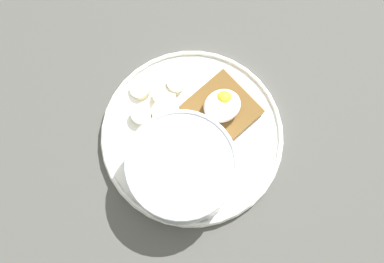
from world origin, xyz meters
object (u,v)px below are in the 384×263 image
object	(u,v)px
banana_slice_back	(140,89)
oatmeal_bowl	(182,168)
banana_slice_right	(163,113)
banana_slice_left	(164,97)
toast_slice	(222,110)
banana_slice_inner	(176,84)
poached_egg	(222,105)
banana_slice_front	(141,115)

from	to	relation	value
banana_slice_back	oatmeal_bowl	bearing A→B (deg)	-92.01
banana_slice_right	oatmeal_bowl	bearing A→B (deg)	-100.76
banana_slice_left	banana_slice_right	bearing A→B (deg)	-119.20
oatmeal_bowl	banana_slice_right	xyz separation A→B (cm)	(1.64, 8.63, -1.97)
toast_slice	banana_slice_back	distance (cm)	12.13
oatmeal_bowl	banana_slice_inner	xyz separation A→B (cm)	(5.30, 11.76, -2.05)
oatmeal_bowl	banana_slice_left	world-z (taller)	oatmeal_bowl
banana_slice_back	banana_slice_right	distance (cm)	5.10
banana_slice_right	banana_slice_inner	bearing A→B (deg)	40.60
poached_egg	banana_slice_back	size ratio (longest dim) A/B	1.25
oatmeal_bowl	toast_slice	xyz separation A→B (cm)	(9.23, 5.19, -2.20)
poached_egg	banana_slice_inner	xyz separation A→B (cm)	(-4.02, 6.49, -1.81)
banana_slice_front	banana_slice_right	bearing A→B (deg)	-25.55
oatmeal_bowl	banana_slice_inner	distance (cm)	13.06
poached_egg	oatmeal_bowl	bearing A→B (deg)	-150.46
banana_slice_front	banana_slice_inner	size ratio (longest dim) A/B	1.20
oatmeal_bowl	banana_slice_left	xyz separation A→B (cm)	(2.90, 10.89, -2.19)
poached_egg	banana_slice_inner	distance (cm)	7.84
poached_egg	banana_slice_back	xyz separation A→B (cm)	(-8.83, 8.31, -2.02)
banana_slice_left	oatmeal_bowl	bearing A→B (deg)	-104.93
banana_slice_left	banana_slice_back	world-z (taller)	banana_slice_left
banana_slice_front	banana_slice_inner	world-z (taller)	banana_slice_inner
toast_slice	banana_slice_front	distance (cm)	11.47
oatmeal_bowl	toast_slice	world-z (taller)	oatmeal_bowl
oatmeal_bowl	banana_slice_right	distance (cm)	9.00
banana_slice_back	banana_slice_inner	size ratio (longest dim) A/B	1.35
oatmeal_bowl	banana_slice_right	size ratio (longest dim) A/B	2.98
banana_slice_front	banana_slice_left	size ratio (longest dim) A/B	0.83
banana_slice_back	banana_slice_front	bearing A→B (deg)	-114.84
toast_slice	banana_slice_left	xyz separation A→B (cm)	(-6.33, 5.70, 0.01)
oatmeal_bowl	banana_slice_front	distance (cm)	10.28
poached_egg	banana_slice_right	xyz separation A→B (cm)	(-7.67, 3.35, -1.73)
oatmeal_bowl	banana_slice_front	size ratio (longest dim) A/B	3.88
poached_egg	banana_slice_right	bearing A→B (deg)	156.39
banana_slice_left	banana_slice_inner	bearing A→B (deg)	20.01
banana_slice_front	banana_slice_right	distance (cm)	3.14
oatmeal_bowl	banana_slice_front	world-z (taller)	oatmeal_bowl
poached_egg	banana_slice_left	bearing A→B (deg)	138.77
toast_slice	banana_slice_back	world-z (taller)	banana_slice_back
poached_egg	banana_slice_inner	size ratio (longest dim) A/B	1.68
banana_slice_back	banana_slice_inner	xyz separation A→B (cm)	(4.82, -1.83, 0.21)
toast_slice	banana_slice_left	bearing A→B (deg)	137.99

